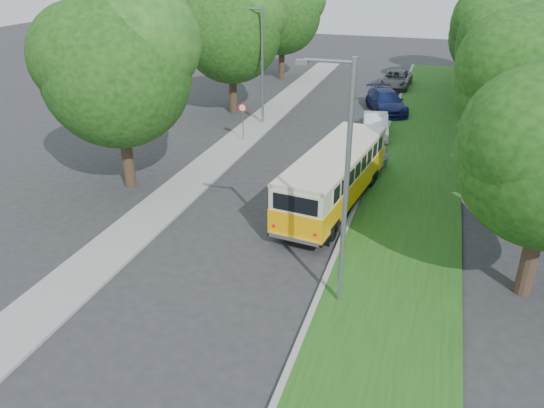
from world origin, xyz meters
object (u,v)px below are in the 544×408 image
(vintage_bus, at_px, (334,179))
(car_silver, at_px, (357,163))
(car_grey, at_px, (396,80))
(lamppost_near, at_px, (343,181))
(car_white, at_px, (375,125))
(car_blue, at_px, (386,102))
(lamppost_far, at_px, (261,62))

(vintage_bus, height_order, car_silver, vintage_bus)
(vintage_bus, height_order, car_grey, vintage_bus)
(lamppost_near, distance_m, car_white, 18.53)
(vintage_bus, relative_size, car_grey, 1.77)
(car_silver, bearing_deg, car_blue, 109.29)
(vintage_bus, distance_m, car_white, 10.94)
(car_white, xyz_separation_m, car_blue, (0.00, 5.80, 0.07))
(vintage_bus, height_order, car_blue, vintage_bus)
(lamppost_far, bearing_deg, car_silver, -43.88)
(car_grey, bearing_deg, vintage_bus, -88.29)
(vintage_bus, xyz_separation_m, car_grey, (0.27, 24.63, -0.64))
(lamppost_near, height_order, vintage_bus, lamppost_near)
(car_blue, xyz_separation_m, car_grey, (-0.15, 7.93, -0.05))
(car_silver, height_order, car_white, car_silver)
(car_blue, bearing_deg, lamppost_near, -108.88)
(vintage_bus, distance_m, car_silver, 3.95)
(lamppost_far, distance_m, vintage_bus, 13.71)
(car_grey, bearing_deg, car_white, -87.03)
(vintage_bus, distance_m, car_grey, 24.64)
(lamppost_near, xyz_separation_m, car_silver, (-1.21, 11.10, -3.60))
(car_white, distance_m, car_grey, 13.73)
(lamppost_far, relative_size, car_white, 1.77)
(lamppost_far, height_order, car_silver, lamppost_far)
(lamppost_far, height_order, car_white, lamppost_far)
(lamppost_far, distance_m, car_white, 8.43)
(car_white, height_order, car_blue, car_blue)
(vintage_bus, bearing_deg, lamppost_far, 130.25)
(lamppost_near, distance_m, vintage_bus, 7.98)
(lamppost_near, xyz_separation_m, car_grey, (-1.36, 31.85, -3.65))
(vintage_bus, bearing_deg, car_blue, 95.99)
(lamppost_near, bearing_deg, car_white, 93.81)
(car_silver, relative_size, car_blue, 0.85)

